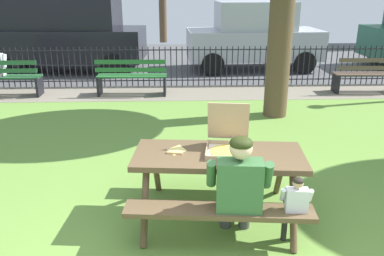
% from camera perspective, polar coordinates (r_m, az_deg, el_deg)
% --- Properties ---
extents(ground, '(28.00, 11.40, 0.02)m').
position_cam_1_polar(ground, '(5.02, 2.07, -9.81)').
color(ground, olive).
extents(cobblestone_walkway, '(28.00, 1.40, 0.01)m').
position_cam_1_polar(cobblestone_walkway, '(9.68, -0.06, 4.97)').
color(cobblestone_walkway, gray).
extents(street_asphalt, '(28.00, 7.53, 0.01)m').
position_cam_1_polar(street_asphalt, '(14.05, -0.74, 9.61)').
color(street_asphalt, '#515154').
extents(picnic_table_foreground, '(1.92, 1.63, 0.79)m').
position_cam_1_polar(picnic_table_foreground, '(4.35, 3.77, -5.72)').
color(picnic_table_foreground, brown).
rests_on(picnic_table_foreground, ground).
extents(pizza_box_open, '(0.52, 0.57, 0.50)m').
position_cam_1_polar(pizza_box_open, '(4.33, 5.04, -2.04)').
color(pizza_box_open, tan).
rests_on(pizza_box_open, picnic_table_foreground).
extents(pizza_slice_on_table, '(0.21, 0.26, 0.02)m').
position_cam_1_polar(pizza_slice_on_table, '(4.34, -2.21, -3.15)').
color(pizza_slice_on_table, '#F3D774').
rests_on(pizza_slice_on_table, picnic_table_foreground).
extents(adult_at_table, '(0.63, 0.62, 1.19)m').
position_cam_1_polar(adult_at_table, '(3.88, 6.60, -8.14)').
color(adult_at_table, '#434343').
rests_on(adult_at_table, ground).
extents(child_at_table, '(0.30, 0.30, 0.80)m').
position_cam_1_polar(child_at_table, '(4.01, 14.29, -10.41)').
color(child_at_table, '#282828').
rests_on(child_at_table, ground).
extents(iron_fence_streetside, '(21.58, 0.03, 1.00)m').
position_cam_1_polar(iron_fence_streetside, '(10.25, -0.21, 8.74)').
color(iron_fence_streetside, black).
rests_on(iron_fence_streetside, ground).
extents(park_bench_left, '(1.61, 0.49, 0.85)m').
position_cam_1_polar(park_bench_left, '(10.24, -24.98, 6.36)').
color(park_bench_left, '#255931').
rests_on(park_bench_left, ground).
extents(park_bench_center, '(1.61, 0.49, 0.85)m').
position_cam_1_polar(park_bench_center, '(9.50, -8.51, 7.08)').
color(park_bench_center, '#286A30').
rests_on(park_bench_center, ground).
extents(park_bench_right, '(1.61, 0.50, 0.85)m').
position_cam_1_polar(park_bench_right, '(10.48, 23.72, 6.81)').
color(park_bench_right, brown).
rests_on(park_bench_right, ground).
extents(parked_car_center, '(4.69, 2.14, 2.08)m').
position_cam_1_polar(parked_car_center, '(12.64, -17.65, 12.64)').
color(parked_car_center, black).
rests_on(parked_car_center, ground).
extents(parked_car_right, '(3.98, 1.98, 1.98)m').
position_cam_1_polar(parked_car_right, '(12.43, 8.72, 12.81)').
color(parked_car_right, '#B0B3C1').
rests_on(parked_car_right, ground).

